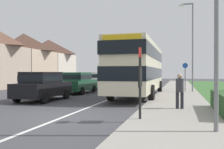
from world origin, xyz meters
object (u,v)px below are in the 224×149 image
at_px(parked_car_black, 43,85).
at_px(bus_stop_sign, 140,78).
at_px(parked_car_dark_green, 78,82).
at_px(pedestrian_at_stop, 180,89).
at_px(street_lamp_mid, 191,42).
at_px(double_decker_bus, 139,67).
at_px(cycle_route_sign, 185,76).
at_px(parked_car_white, 99,80).

xyz_separation_m(parked_car_black, bus_stop_sign, (6.71, -4.85, 0.59)).
relative_size(parked_car_dark_green, bus_stop_sign, 1.68).
bearing_deg(pedestrian_at_stop, parked_car_black, 165.97).
distance_m(parked_car_dark_green, bus_stop_sign, 12.32).
distance_m(pedestrian_at_stop, street_lamp_mid, 10.73).
bearing_deg(double_decker_bus, cycle_route_sign, 51.73).
distance_m(double_decker_bus, parked_car_black, 6.82).
relative_size(parked_car_black, parked_car_white, 1.05).
distance_m(parked_car_dark_green, cycle_route_sign, 9.05).
bearing_deg(parked_car_dark_green, parked_car_black, -89.63).
distance_m(parked_car_white, bus_stop_sign, 16.85).
xyz_separation_m(double_decker_bus, parked_car_dark_green, (-5.23, 1.18, -1.20)).
height_order(parked_car_white, pedestrian_at_stop, parked_car_white).
distance_m(bus_stop_sign, cycle_route_sign, 13.42).
bearing_deg(parked_car_white, cycle_route_sign, -14.43).
distance_m(parked_car_black, cycle_route_sign, 11.99).
distance_m(parked_car_black, bus_stop_sign, 8.30).
height_order(parked_car_dark_green, parked_car_white, same).
relative_size(cycle_route_sign, street_lamp_mid, 0.34).
xyz_separation_m(parked_car_dark_green, parked_car_white, (0.09, 5.17, -0.00)).
relative_size(parked_car_black, street_lamp_mid, 0.57).
xyz_separation_m(double_decker_bus, bus_stop_sign, (1.52, -9.12, -0.60)).
height_order(parked_car_black, bus_stop_sign, bus_stop_sign).
distance_m(double_decker_bus, cycle_route_sign, 5.37).
bearing_deg(bus_stop_sign, cycle_route_sign, 82.38).
bearing_deg(bus_stop_sign, pedestrian_at_stop, 65.09).
height_order(double_decker_bus, pedestrian_at_stop, double_decker_bus).
height_order(bus_stop_sign, cycle_route_sign, bus_stop_sign).
height_order(parked_car_dark_green, street_lamp_mid, street_lamp_mid).
relative_size(pedestrian_at_stop, street_lamp_mid, 0.22).
relative_size(bus_stop_sign, cycle_route_sign, 1.03).
relative_size(double_decker_bus, pedestrian_at_stop, 6.60).
distance_m(double_decker_bus, bus_stop_sign, 9.26).
xyz_separation_m(cycle_route_sign, street_lamp_mid, (0.48, -0.28, 2.85)).
bearing_deg(parked_car_white, double_decker_bus, -51.05).
distance_m(cycle_route_sign, street_lamp_mid, 2.91).
bearing_deg(cycle_route_sign, parked_car_white, 165.57).
relative_size(pedestrian_at_stop, bus_stop_sign, 0.64).
bearing_deg(parked_car_dark_green, double_decker_bus, -12.71).
height_order(parked_car_dark_green, bus_stop_sign, bus_stop_sign).
distance_m(parked_car_black, parked_car_white, 10.62).
relative_size(parked_car_white, street_lamp_mid, 0.54).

